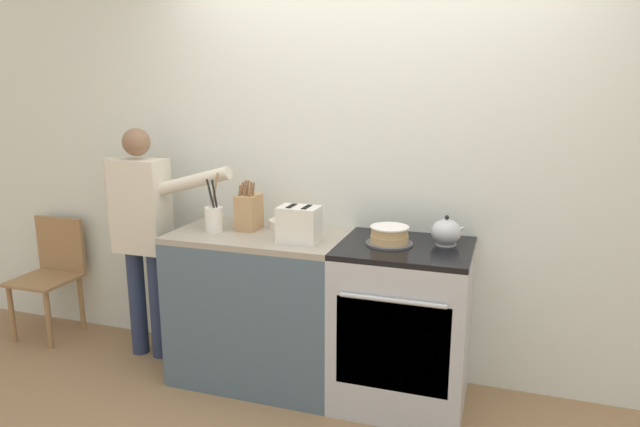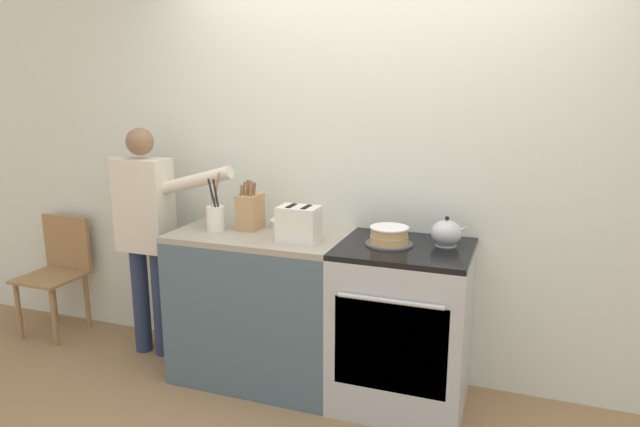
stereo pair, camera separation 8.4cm
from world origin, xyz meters
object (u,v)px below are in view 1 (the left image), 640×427
Objects in this scene: stove_range at (402,325)px; person_baker at (143,225)px; tea_kettle at (447,232)px; layer_cake at (389,236)px; toaster at (299,224)px; dining_chair at (53,269)px; knife_block at (249,212)px; utensil_crock at (214,218)px; fruit_bowl at (287,221)px.

person_baker is at bearing 178.99° from stove_range.
tea_kettle is 1.90m from person_baker.
tea_kettle is (0.29, 0.09, 0.02)m from layer_cake.
dining_chair is (-1.98, 0.23, -0.54)m from toaster.
toaster is at bearing -22.54° from knife_block.
stove_range is 3.86× the size of toaster.
layer_cake is 0.17× the size of person_baker.
stove_range is 1.26m from utensil_crock.
dining_chair is (-1.80, -0.04, -0.48)m from fruit_bowl.
utensil_crock is at bearing -177.33° from stove_range.
stove_range is 0.92m from fruit_bowl.
person_baker is 1.81× the size of dining_chair.
tea_kettle reaches higher than dining_chair.
dining_chair is at bearing 173.38° from toaster.
knife_block reaches higher than toaster.
fruit_bowl reaches higher than dining_chair.
utensil_crock is at bearing 17.15° from dining_chair.
knife_block is (-0.87, 0.05, 0.06)m from layer_cake.
utensil_crock is 0.56m from toaster.
person_baker is (-1.12, 0.13, -0.13)m from toaster.
stove_range is at bearing 2.67° from utensil_crock.
fruit_bowl is (-0.97, 0.08, -0.03)m from tea_kettle.
knife_block reaches higher than layer_cake.
fruit_bowl is at bearing 124.01° from toaster.
layer_cake is 0.31× the size of dining_chair.
utensil_crock reaches higher than stove_range.
person_baker reaches higher than dining_chair.
knife_block is 0.36× the size of dining_chair.
utensil_crock is (-1.34, -0.14, 0.01)m from tea_kettle.
person_baker is (-1.90, -0.06, -0.10)m from tea_kettle.
dining_chair is (-1.60, 0.07, -0.55)m from knife_block.
layer_cake is 0.50m from toaster.
dining_chair is (-2.56, 0.13, 0.02)m from stove_range.
stove_range reaches higher than dining_chair.
layer_cake reaches higher than dining_chair.
person_baker is (-0.73, -0.03, -0.14)m from knife_block.
stove_range is 4.57× the size of tea_kettle.
toaster is (0.19, -0.28, 0.06)m from fruit_bowl.
layer_cake is 0.87m from knife_block.
dining_chair is at bearing 177.42° from knife_block.
dining_chair is (-0.87, 0.10, -0.42)m from person_baker.
utensil_crock is 0.58m from person_baker.
toaster is at bearing 17.76° from dining_chair.
tea_kettle is 0.81m from toaster.
fruit_bowl reaches higher than layer_cake.
knife_block is at bearing 21.80° from dining_chair.
person_baker is at bearing 173.27° from toaster.
stove_range is 0.81m from toaster.
knife_block is 0.21m from utensil_crock.
knife_block is 0.75m from person_baker.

